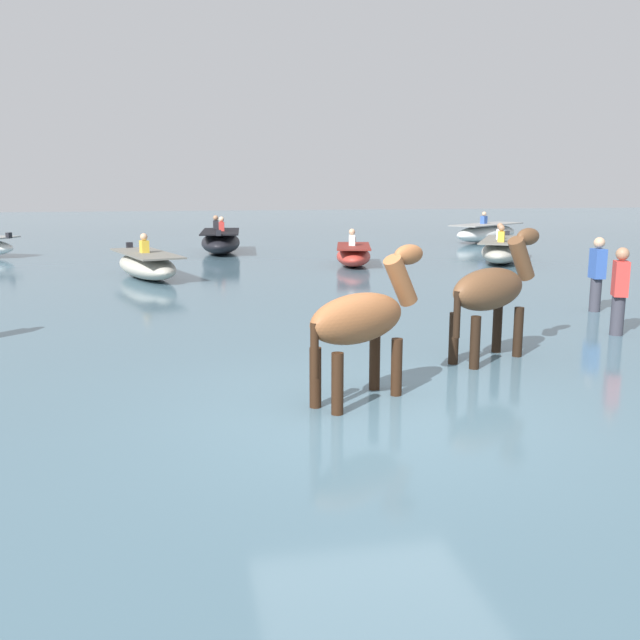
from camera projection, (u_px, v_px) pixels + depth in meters
ground_plane at (376, 437)px, 7.30m from camera, size 120.00×120.00×0.00m
water_surface at (264, 287)px, 16.90m from camera, size 90.00×90.00×0.26m
horse_lead_chestnut at (362, 322)px, 7.51m from camera, size 1.63×1.23×1.91m
horse_trailing_bay at (492, 292)px, 9.27m from camera, size 1.72×1.21×1.98m
boat_near_port at (353, 255)px, 20.13m from camera, size 1.53×2.73×1.05m
boat_mid_channel at (221, 242)px, 23.72m from camera, size 1.58×3.64×1.22m
boat_near_starboard at (487, 233)px, 28.13m from camera, size 3.94×3.33×1.21m
boat_mid_outer at (147, 265)px, 17.45m from camera, size 2.06×3.50×1.11m
boat_distant_west at (502, 250)px, 20.96m from camera, size 2.80×3.72×1.16m
person_onlooker_right at (597, 279)px, 12.83m from camera, size 0.24×0.34×1.63m
person_wading_mid at (619, 297)px, 10.82m from camera, size 0.31×0.37×1.63m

